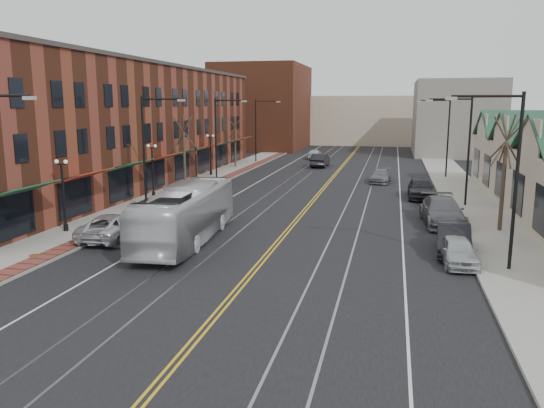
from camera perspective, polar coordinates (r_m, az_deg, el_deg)
The scene contains 31 objects.
ground at distance 21.59m, azimuth -4.38°, elevation -9.97°, with size 160.00×160.00×0.00m, color black.
sidewalk_left at distance 43.88m, azimuth -11.65°, elevation 0.62°, with size 4.00×120.00×0.15m, color gray.
sidewalk_right at distance 40.42m, azimuth 21.08°, elevation -0.75°, with size 4.00×120.00×0.15m, color gray.
building_left at distance 52.67m, azimuth -15.71°, elevation 8.04°, with size 10.00×50.00×11.00m, color brown.
backdrop_left at distance 91.96m, azimuth -1.01°, elevation 10.36°, with size 14.00×18.00×14.00m, color brown.
backdrop_mid at distance 104.49m, azimuth 9.67°, elevation 8.89°, with size 22.00×14.00×9.00m, color #B9A88E.
backdrop_right at distance 84.76m, azimuth 19.16°, elevation 8.73°, with size 12.00×16.00×11.00m, color slate.
streetlight_l_1 at distance 39.29m, azimuth -13.06°, elevation 6.68°, with size 3.33×0.25×8.00m.
streetlight_l_2 at distance 54.11m, azimuth -5.62°, elevation 7.95°, with size 3.33×0.25×8.00m.
streetlight_l_3 at distance 69.46m, azimuth -1.40°, elevation 8.60°, with size 3.33×0.25×8.00m.
streetlight_r_0 at distance 25.88m, azimuth 23.96°, elevation 4.06°, with size 3.33×0.25×8.00m.
streetlight_r_1 at distance 41.65m, azimuth 19.86°, elevation 6.54°, with size 3.33×0.25×8.00m.
streetlight_r_2 at distance 57.54m, azimuth 18.00°, elevation 7.64°, with size 3.33×0.25×8.00m.
lamppost_l_1 at distance 33.60m, azimuth -21.50°, elevation 0.71°, with size 0.84×0.28×4.27m.
lamppost_l_2 at distance 43.90m, azimuth -12.70°, elevation 3.39°, with size 0.84×0.28×4.27m.
lamppost_l_3 at distance 56.77m, azimuth -6.62°, elevation 5.20°, with size 0.84×0.28×4.27m.
tree_left_near at distance 49.10m, azimuth -9.43°, elevation 5.80°, with size 1.78×1.37×6.48m.
tree_left_far at distance 64.17m, azimuth -3.99°, elevation 6.84°, with size 1.66×1.28×6.02m.
tree_right_mid at distance 34.10m, azimuth 23.70°, elevation 3.32°, with size 1.90×1.46×6.93m.
manhole_mid at distance 29.16m, azimuth -24.13°, elevation -5.06°, with size 0.60×0.60×0.02m, color #592D19.
manhole_far at distance 33.13m, azimuth -18.97°, elevation -2.87°, with size 0.60×0.60×0.02m, color #592D19.
traffic_signal at distance 46.67m, azimuth -8.15°, elevation 4.15°, with size 0.18×0.15×3.80m.
transit_bus at distance 29.81m, azimuth -9.21°, elevation -1.10°, with size 2.65×11.31×3.15m, color silver.
parked_suv at distance 31.55m, azimuth -16.65°, elevation -2.32°, with size 2.44×5.30×1.47m, color silver.
parked_car_a at distance 27.04m, azimuth 19.35°, elevation -4.78°, with size 1.59×3.94×1.34m, color #B8BDC0.
parked_car_b at distance 28.88m, azimuth 18.95°, elevation -3.59°, with size 1.62×4.64×1.53m, color black.
parked_car_c at distance 35.49m, azimuth 17.86°, elevation -0.77°, with size 2.41×5.92×1.72m, color #5C5B62.
parked_car_d at distance 44.80m, azimuth 15.72°, elevation 1.66°, with size 2.03×5.04×1.72m, color black.
distant_car_left at distance 65.24m, azimuth 5.21°, elevation 4.72°, with size 1.73×4.97×1.64m, color black.
distant_car_right at distance 53.08m, azimuth 11.61°, elevation 2.98°, with size 1.82×4.47×1.30m, color slate.
distant_car_far at distance 74.30m, azimuth 4.61°, elevation 5.39°, with size 1.72×4.29×1.46m, color silver.
Camera 1 is at (6.08, -19.27, 7.63)m, focal length 35.00 mm.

